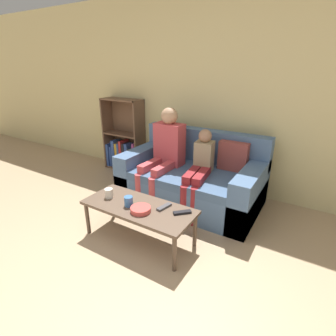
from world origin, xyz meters
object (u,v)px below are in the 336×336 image
object	(u,v)px
cup_far	(129,201)
bookshelf	(125,144)
person_child	(200,168)
snack_bowl	(141,209)
person_adult	(165,148)
coffee_table	(139,209)
couch	(193,180)
cup_near	(109,193)
tv_remote_0	(182,212)
tv_remote_1	(164,207)

from	to	relation	value
cup_far	bookshelf	bearing A→B (deg)	131.38
person_child	snack_bowl	xyz separation A→B (m)	(-0.16, -0.94, -0.14)
cup_far	person_adult	bearing A→B (deg)	100.82
bookshelf	coffee_table	size ratio (longest dim) A/B	1.04
couch	cup_near	xyz separation A→B (m)	(-0.45, -1.05, 0.15)
person_adult	cup_near	bearing A→B (deg)	-93.61
couch	bookshelf	bearing A→B (deg)	163.77
cup_far	snack_bowl	xyz separation A→B (m)	(0.16, -0.03, -0.03)
tv_remote_0	person_child	bearing A→B (deg)	149.40
person_child	tv_remote_1	size ratio (longest dim) A/B	5.54
cup_far	coffee_table	bearing A→B (deg)	30.05
bookshelf	tv_remote_0	size ratio (longest dim) A/B	7.61
bookshelf	tv_remote_0	world-z (taller)	bookshelf
person_adult	tv_remote_0	xyz separation A→B (m)	(0.71, -0.84, -0.29)
coffee_table	cup_far	world-z (taller)	cup_far
coffee_table	cup_far	distance (m)	0.13
couch	bookshelf	xyz separation A→B (m)	(-1.50, 0.44, 0.14)
bookshelf	snack_bowl	world-z (taller)	bookshelf
coffee_table	snack_bowl	bearing A→B (deg)	-41.18
person_child	tv_remote_1	bearing A→B (deg)	-98.43
bookshelf	tv_remote_1	xyz separation A→B (m)	(1.66, -1.37, -0.03)
bookshelf	cup_far	size ratio (longest dim) A/B	11.81
person_adult	cup_far	distance (m)	1.04
person_child	snack_bowl	bearing A→B (deg)	-107.59
tv_remote_0	cup_far	bearing A→B (deg)	-118.20
bookshelf	cup_near	size ratio (longest dim) A/B	12.09
couch	person_child	size ratio (longest dim) A/B	1.77
cup_far	tv_remote_0	bearing A→B (deg)	16.16
tv_remote_1	snack_bowl	world-z (taller)	snack_bowl
cup_far	tv_remote_1	bearing A→B (deg)	24.86
cup_near	tv_remote_0	size ratio (longest dim) A/B	0.63
coffee_table	snack_bowl	xyz separation A→B (m)	(0.08, -0.07, 0.06)
cup_far	tv_remote_1	size ratio (longest dim) A/B	0.57
cup_near	snack_bowl	world-z (taller)	cup_near
cup_near	snack_bowl	xyz separation A→B (m)	(0.45, -0.05, -0.03)
cup_far	tv_remote_1	world-z (taller)	cup_far
bookshelf	snack_bowl	distance (m)	2.15
cup_far	snack_bowl	distance (m)	0.17
bookshelf	coffee_table	xyz separation A→B (m)	(1.42, -1.47, -0.08)
couch	cup_far	size ratio (longest dim) A/B	17.27
bookshelf	person_adult	size ratio (longest dim) A/B	0.99
snack_bowl	tv_remote_1	bearing A→B (deg)	48.20
person_child	cup_near	world-z (taller)	person_child
bookshelf	cup_far	distance (m)	2.02
coffee_table	bookshelf	bearing A→B (deg)	133.98
person_child	snack_bowl	size ratio (longest dim) A/B	4.99
tv_remote_0	person_adult	bearing A→B (deg)	175.79
bookshelf	person_adult	bearing A→B (deg)	-24.83
tv_remote_0	snack_bowl	distance (m)	0.39
couch	tv_remote_0	distance (m)	1.00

